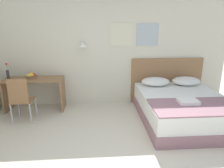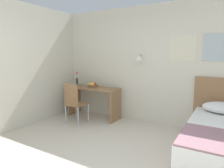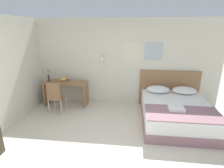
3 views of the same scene
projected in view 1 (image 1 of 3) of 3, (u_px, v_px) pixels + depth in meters
name	position (u px, v px, depth m)	size (l,w,h in m)	color
wall_back	(107.00, 51.00, 4.81)	(5.99, 0.31, 2.65)	beige
bed	(182.00, 108.00, 4.14)	(1.68, 2.06, 0.54)	gray
headboard	(166.00, 80.00, 5.07)	(1.80, 0.06, 1.13)	#8E6642
pillow_left	(156.00, 82.00, 4.72)	(0.67, 0.48, 0.19)	white
pillow_right	(186.00, 81.00, 4.77)	(0.67, 0.48, 0.19)	white
throw_blanket	(198.00, 106.00, 3.49)	(1.63, 0.82, 0.02)	gray
folded_towel_near_foot	(188.00, 101.00, 3.61)	(0.35, 0.27, 0.06)	white
desk	(34.00, 88.00, 4.58)	(1.31, 0.52, 0.76)	#8E6642
desk_chair	(21.00, 97.00, 3.95)	(0.41, 0.41, 0.94)	#8E6642
fruit_bowl	(32.00, 76.00, 4.55)	(0.25, 0.25, 0.13)	brown
flower_vase	(8.00, 72.00, 4.47)	(0.06, 0.06, 0.36)	#333338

